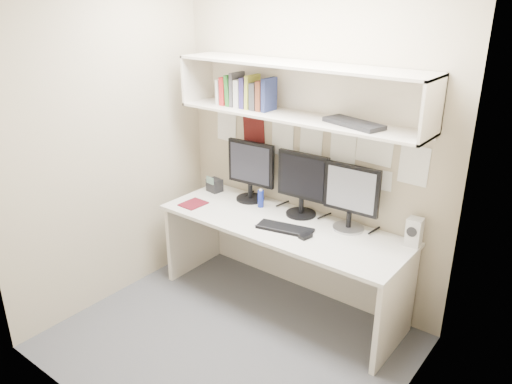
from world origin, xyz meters
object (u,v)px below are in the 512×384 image
Objects in this scene: desk at (281,263)px; monitor_right at (351,195)px; desk_phone at (214,185)px; monitor_left at (251,169)px; speaker at (414,232)px; maroon_notebook at (193,204)px; keyboard at (285,228)px; monitor_center at (303,182)px.

desk is 4.00× the size of monitor_right.
monitor_left is at bearing 16.56° from desk_phone.
speaker is 1.79m from maroon_notebook.
speaker is at bearing 10.17° from keyboard.
keyboard is (0.06, -0.31, -0.26)m from monitor_center.
monitor_left is 0.52m from monitor_center.
maroon_notebook is at bearing -164.86° from monitor_right.
monitor_center is 1.21× the size of keyboard.
keyboard is (0.57, -0.31, -0.26)m from monitor_left.
keyboard is at bearing -141.79° from monitor_right.
speaker is at bearing 2.42° from monitor_right.
monitor_left and monitor_center have the same top height.
maroon_notebook is 1.38× the size of desk_phone.
desk_phone is (-0.86, 0.17, 0.42)m from desk.
desk is at bearing 121.56° from keyboard.
monitor_center is (0.52, 0.00, -0.00)m from monitor_left.
monitor_center reaches higher than maroon_notebook.
monitor_right is (0.42, 0.00, -0.01)m from monitor_center.
speaker is 1.80m from desk_phone.
monitor_left is 2.47× the size of maroon_notebook.
monitor_right is 1.18× the size of keyboard.
monitor_right is 0.51m from speaker.
keyboard is (0.09, -0.09, 0.37)m from desk.
monitor_center is at bearing 87.77° from keyboard.
keyboard is 0.92m from speaker.
monitor_right is at bearing -4.06° from monitor_left.
desk is at bearing 14.04° from maroon_notebook.
desk is 1.08m from speaker.
monitor_center is 0.42m from monitor_right.
speaker is (0.91, 0.04, -0.17)m from monitor_center.
monitor_center is 0.95m from maroon_notebook.
desk is 0.97m from desk_phone.
desk_phone reaches higher than keyboard.
monitor_right reaches higher than speaker.
monitor_right is at bearing -2.51° from monitor_center.
desk is at bearing -28.46° from monitor_left.
speaker is at bearing 15.32° from desk.
maroon_notebook is (-0.88, -0.08, -0.00)m from keyboard.
monitor_left is at bearing 53.35° from maroon_notebook.
monitor_left is (-0.48, 0.22, 0.64)m from desk.
speaker is (0.94, 0.26, 0.47)m from desk.
desk_phone is (-0.06, 0.34, 0.05)m from maroon_notebook.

